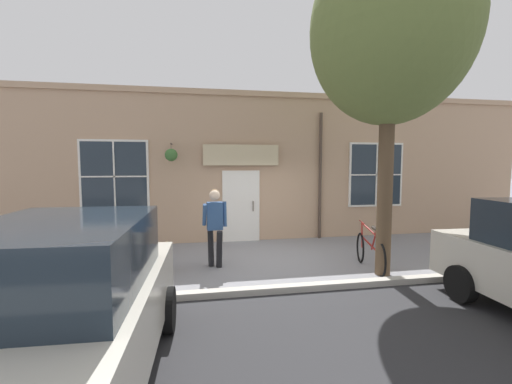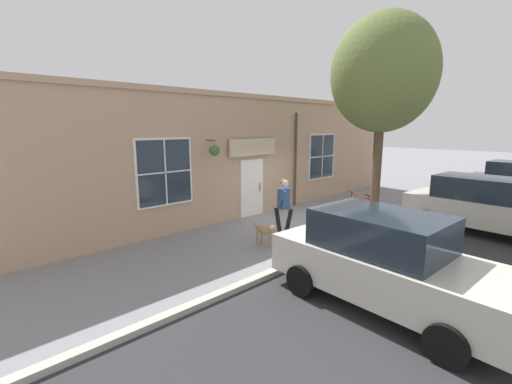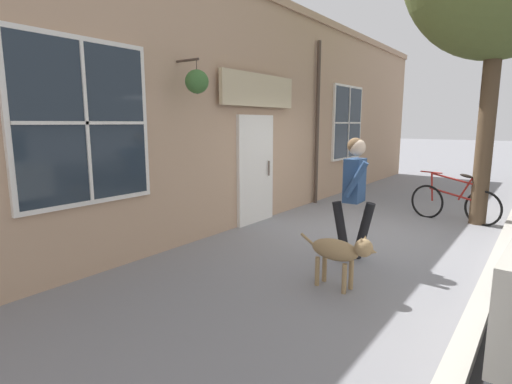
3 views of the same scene
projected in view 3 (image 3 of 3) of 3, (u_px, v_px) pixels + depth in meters
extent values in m
plane|color=gray|center=(369.00, 235.00, 7.05)|extent=(90.00, 90.00, 0.00)
cube|color=#B2ADA3|center=(501.00, 253.00, 5.88)|extent=(0.20, 28.00, 0.12)
cube|color=tan|center=(261.00, 114.00, 8.05)|extent=(0.30, 18.00, 4.25)
cube|color=white|center=(255.00, 170.00, 7.79)|extent=(0.10, 1.10, 2.10)
cube|color=#232D38|center=(256.00, 172.00, 7.78)|extent=(0.03, 0.90, 1.90)
cylinder|color=#47382D|center=(269.00, 168.00, 8.01)|extent=(0.03, 0.03, 0.30)
cube|color=beige|center=(259.00, 90.00, 7.47)|extent=(0.08, 2.20, 0.60)
cylinder|color=#47382D|center=(317.00, 124.00, 9.55)|extent=(0.09, 0.09, 3.83)
cylinder|color=#47382D|center=(187.00, 60.00, 5.80)|extent=(0.44, 0.04, 0.04)
cylinder|color=#47382D|center=(197.00, 72.00, 5.72)|extent=(0.01, 0.01, 0.34)
cone|color=#2D2823|center=(197.00, 88.00, 5.76)|extent=(0.32, 0.32, 0.18)
sphere|color=#3D6B33|center=(197.00, 82.00, 5.74)|extent=(0.34, 0.34, 0.34)
cube|color=white|center=(84.00, 123.00, 4.85)|extent=(0.08, 1.82, 2.02)
cube|color=#232D38|center=(86.00, 123.00, 4.83)|extent=(0.03, 1.70, 1.90)
cube|color=white|center=(87.00, 123.00, 4.82)|extent=(0.04, 0.04, 1.90)
cube|color=white|center=(87.00, 123.00, 4.82)|extent=(0.04, 1.70, 0.04)
cube|color=white|center=(347.00, 123.00, 11.07)|extent=(0.08, 1.82, 2.02)
cube|color=#232D38|center=(348.00, 123.00, 11.05)|extent=(0.03, 1.70, 1.90)
cube|color=white|center=(349.00, 123.00, 11.04)|extent=(0.04, 0.04, 1.90)
cube|color=white|center=(349.00, 123.00, 11.04)|extent=(0.04, 1.70, 0.04)
cylinder|color=black|center=(364.00, 231.00, 5.73)|extent=(0.31, 0.14, 0.85)
cylinder|color=black|center=(341.00, 230.00, 5.75)|extent=(0.31, 0.14, 0.85)
cube|color=#2D4C7A|center=(355.00, 180.00, 5.61)|extent=(0.23, 0.35, 0.61)
sphere|color=beige|center=(357.00, 147.00, 5.52)|extent=(0.23, 0.23, 0.23)
sphere|color=brown|center=(355.00, 146.00, 5.54)|extent=(0.22, 0.22, 0.22)
cylinder|color=#2D4C7A|center=(358.00, 176.00, 5.82)|extent=(0.16, 0.09, 0.57)
cylinder|color=#2D4C7A|center=(356.00, 180.00, 5.36)|extent=(0.33, 0.10, 0.52)
ellipsoid|color=#997A51|center=(335.00, 250.00, 4.72)|extent=(0.63, 0.33, 0.25)
cylinder|color=#997A51|center=(351.00, 275.00, 4.72)|extent=(0.06, 0.06, 0.36)
cylinder|color=#997A51|center=(344.00, 279.00, 4.59)|extent=(0.06, 0.06, 0.36)
cylinder|color=#997A51|center=(324.00, 267.00, 4.95)|extent=(0.06, 0.06, 0.36)
cylinder|color=#997A51|center=(317.00, 271.00, 4.83)|extent=(0.06, 0.06, 0.36)
sphere|color=#997A51|center=(364.00, 248.00, 4.47)|extent=(0.21, 0.21, 0.21)
cone|color=#997A51|center=(373.00, 252.00, 4.41)|extent=(0.11, 0.10, 0.09)
cone|color=#997A51|center=(365.00, 238.00, 4.50)|extent=(0.06, 0.06, 0.07)
cone|color=#997A51|center=(361.00, 240.00, 4.43)|extent=(0.06, 0.06, 0.07)
cylinder|color=#997A51|center=(308.00, 239.00, 4.96)|extent=(0.21, 0.05, 0.14)
cylinder|color=brown|center=(486.00, 126.00, 7.51)|extent=(0.30, 0.30, 3.77)
torus|color=black|center=(427.00, 202.00, 8.32)|extent=(0.69, 0.23, 0.70)
torus|color=black|center=(483.00, 208.00, 7.65)|extent=(0.69, 0.23, 0.70)
cylinder|color=maroon|center=(455.00, 195.00, 7.95)|extent=(0.98, 0.12, 0.23)
cylinder|color=maroon|center=(465.00, 189.00, 7.81)|extent=(0.25, 0.06, 0.47)
cylinder|color=maroon|center=(453.00, 179.00, 7.93)|extent=(0.82, 0.10, 0.20)
cylinder|color=maroon|center=(432.00, 187.00, 8.21)|extent=(0.09, 0.04, 0.58)
cylinder|color=maroon|center=(431.00, 172.00, 8.18)|extent=(0.45, 0.15, 0.03)
ellipsoid|color=black|center=(466.00, 176.00, 7.76)|extent=(0.25, 0.12, 0.11)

